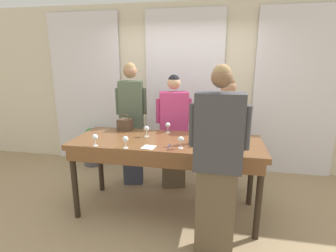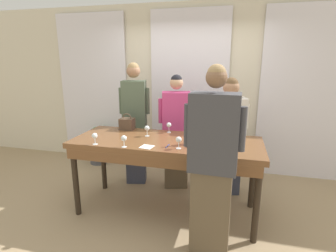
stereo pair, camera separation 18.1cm
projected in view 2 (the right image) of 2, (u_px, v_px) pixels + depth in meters
ground_plane at (166, 210)px, 3.39m from camera, size 18.00×18.00×0.00m
wall_back at (189, 89)px, 4.53m from camera, size 12.00×0.06×2.80m
curtain_panel_left at (94, 89)px, 4.91m from camera, size 1.32×0.03×2.69m
curtain_panel_center at (189, 92)px, 4.48m from camera, size 1.32×0.03×2.69m
curtain_panel_right at (304, 96)px, 4.05m from camera, size 1.32×0.03×2.69m
tasting_bar at (166, 148)px, 3.15m from camera, size 2.26×0.86×0.95m
wine_bottle at (193, 134)px, 2.97m from camera, size 0.08×0.08×0.31m
handbag at (127, 124)px, 3.60m from camera, size 0.19×0.15×0.23m
wine_glass_front_left at (179, 140)px, 2.82m from camera, size 0.06×0.06×0.14m
wine_glass_front_mid at (147, 129)px, 3.28m from camera, size 0.06×0.06×0.14m
wine_glass_front_right at (199, 138)px, 2.89m from camera, size 0.06×0.06×0.14m
wine_glass_center_left at (169, 125)px, 3.45m from camera, size 0.06×0.06×0.14m
wine_glass_center_mid at (124, 139)px, 2.86m from camera, size 0.06×0.06×0.14m
wine_glass_center_right at (95, 136)px, 2.96m from camera, size 0.06×0.06×0.14m
napkin at (147, 147)px, 2.89m from camera, size 0.16×0.16×0.00m
pen at (168, 146)px, 2.91m from camera, size 0.02×0.13×0.01m
guest_olive_jacket at (135, 123)px, 3.96m from camera, size 0.46×0.32×1.85m
guest_pink_top at (176, 132)px, 3.83m from camera, size 0.51×0.34×1.69m
guest_cream_sweater at (228, 137)px, 3.66m from camera, size 0.53×0.37×1.66m
host_pouring at (212, 166)px, 2.39m from camera, size 0.55×0.25×1.86m
potted_plant at (98, 145)px, 4.85m from camera, size 0.31×0.31×0.70m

